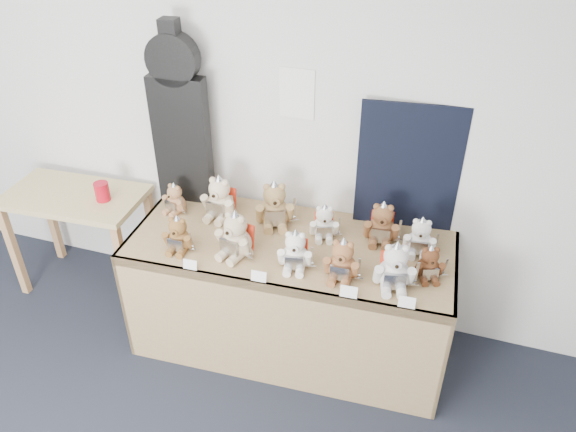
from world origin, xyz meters
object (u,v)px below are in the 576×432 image
(teddy_front_left, at_px, (236,237))
(teddy_back_centre_right, at_px, (324,223))
(teddy_front_end, at_px, (429,264))
(teddy_back_end, at_px, (420,238))
(teddy_back_centre_left, at_px, (275,206))
(teddy_back_right, at_px, (382,225))
(teddy_back_far_left, at_px, (175,199))
(teddy_front_centre, at_px, (295,252))
(side_table, at_px, (77,210))
(teddy_front_right, at_px, (342,261))
(display_table, at_px, (287,273))
(red_cup, at_px, (102,192))
(teddy_front_far_right, at_px, (395,268))
(teddy_back_left, at_px, (220,200))
(guitar_case, at_px, (180,118))
(teddy_front_far_left, at_px, (178,235))

(teddy_front_left, xyz_separation_m, teddy_back_centre_right, (0.43, 0.32, -0.03))
(teddy_front_end, relative_size, teddy_back_end, 0.88)
(teddy_back_centre_left, height_order, teddy_back_end, teddy_back_centre_left)
(teddy_back_right, relative_size, teddy_back_end, 1.13)
(teddy_back_far_left, bearing_deg, teddy_front_centre, -4.44)
(teddy_front_end, distance_m, teddy_back_end, 0.22)
(teddy_back_centre_right, relative_size, teddy_back_far_left, 1.09)
(teddy_back_centre_right, bearing_deg, side_table, 164.66)
(teddy_front_end, bearing_deg, teddy_front_left, 166.88)
(teddy_front_right, bearing_deg, teddy_back_end, 42.71)
(display_table, height_order, teddy_back_centre_left, teddy_back_centre_left)
(red_cup, bearing_deg, display_table, -7.26)
(teddy_front_far_right, xyz_separation_m, teddy_back_left, (-1.13, 0.33, 0.00))
(teddy_back_end, height_order, teddy_back_far_left, teddy_back_end)
(teddy_back_centre_right, bearing_deg, teddy_back_left, 163.00)
(teddy_back_left, bearing_deg, teddy_front_far_right, -11.12)
(display_table, bearing_deg, teddy_front_centre, -59.14)
(teddy_front_centre, height_order, teddy_back_centre_left, teddy_back_centre_left)
(teddy_back_centre_left, bearing_deg, teddy_back_centre_right, -27.30)
(teddy_front_centre, height_order, teddy_back_left, teddy_back_left)
(red_cup, relative_size, teddy_front_far_right, 0.42)
(display_table, distance_m, guitar_case, 1.14)
(teddy_back_centre_left, bearing_deg, teddy_front_end, -34.79)
(side_table, relative_size, guitar_case, 0.83)
(teddy_front_left, distance_m, teddy_back_end, 1.04)
(teddy_front_centre, bearing_deg, teddy_back_far_left, 150.86)
(teddy_front_far_left, distance_m, teddy_front_end, 1.40)
(red_cup, bearing_deg, teddy_front_left, -15.25)
(red_cup, distance_m, teddy_back_centre_left, 1.19)
(guitar_case, bearing_deg, teddy_back_centre_left, -15.01)
(guitar_case, relative_size, teddy_front_left, 3.75)
(teddy_front_far_right, relative_size, teddy_back_centre_left, 0.93)
(guitar_case, height_order, teddy_back_end, guitar_case)
(teddy_front_left, relative_size, teddy_front_far_right, 1.03)
(side_table, height_order, teddy_back_right, teddy_back_right)
(teddy_back_left, bearing_deg, teddy_front_end, -3.80)
(teddy_front_left, xyz_separation_m, teddy_back_centre_left, (0.11, 0.35, 0.01))
(teddy_front_far_left, xyz_separation_m, teddy_back_left, (0.08, 0.39, 0.03))
(teddy_back_right, bearing_deg, teddy_front_end, -46.17)
(display_table, xyz_separation_m, teddy_front_centre, (0.09, -0.13, 0.27))
(red_cup, bearing_deg, teddy_front_far_right, -8.38)
(display_table, xyz_separation_m, teddy_back_left, (-0.51, 0.21, 0.29))
(teddy_front_right, distance_m, teddy_back_centre_left, 0.63)
(teddy_front_left, distance_m, teddy_back_centre_right, 0.54)
(red_cup, height_order, teddy_front_right, teddy_front_right)
(teddy_back_left, bearing_deg, red_cup, -172.60)
(teddy_front_right, distance_m, teddy_front_far_right, 0.28)
(teddy_front_far_left, height_order, teddy_back_right, teddy_back_right)
(teddy_back_centre_right, xyz_separation_m, teddy_back_far_left, (-0.96, -0.03, -0.01))
(teddy_front_end, bearing_deg, teddy_back_far_left, 154.01)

